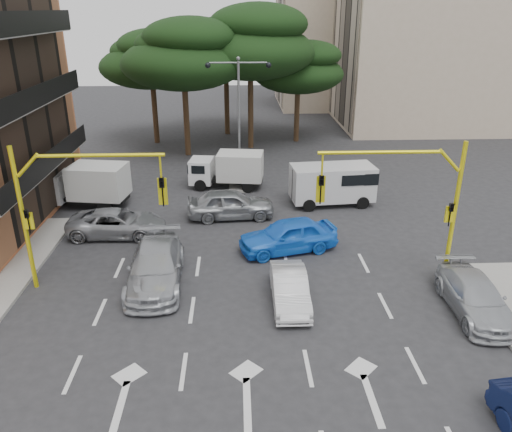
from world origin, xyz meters
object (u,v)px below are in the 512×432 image
at_px(street_lamp_center, 239,97).
at_px(box_truck_a, 84,186).
at_px(signal_mast_left, 67,199).
at_px(car_silver_parked, 475,297).
at_px(car_blue_compact, 288,235).
at_px(car_white_hatch, 290,289).
at_px(car_silver_cross_a, 117,223).
at_px(car_silver_cross_b, 231,204).
at_px(signal_mast_right, 413,194).
at_px(box_truck_b, 227,170).
at_px(car_silver_wagon, 155,267).
at_px(van_white, 332,185).

bearing_deg(street_lamp_center, box_truck_a, -151.43).
height_order(signal_mast_left, car_silver_parked, signal_mast_left).
relative_size(car_blue_compact, box_truck_a, 0.91).
xyz_separation_m(car_white_hatch, car_silver_cross_a, (-8.08, 6.64, 0.04)).
bearing_deg(car_silver_cross_b, car_blue_compact, -150.74).
height_order(street_lamp_center, box_truck_a, street_lamp_center).
xyz_separation_m(signal_mast_right, car_silver_cross_b, (-7.36, 7.10, -3.08)).
xyz_separation_m(car_silver_cross_b, box_truck_a, (-8.44, 2.01, 0.46)).
distance_m(signal_mast_left, car_silver_cross_a, 5.97).
distance_m(street_lamp_center, box_truck_b, 4.74).
distance_m(signal_mast_left, car_blue_compact, 9.93).
bearing_deg(car_silver_cross_b, box_truck_a, 72.73).
relative_size(signal_mast_right, street_lamp_center, 0.77).
bearing_deg(street_lamp_center, car_silver_parked, -62.28).
bearing_deg(car_blue_compact, street_lamp_center, 175.93).
bearing_deg(box_truck_a, signal_mast_right, -111.10).
height_order(car_white_hatch, car_silver_wagon, car_silver_wagon).
xyz_separation_m(signal_mast_right, van_white, (-1.46, 8.97, -2.70)).
xyz_separation_m(car_blue_compact, box_truck_b, (-2.98, 9.20, 0.36)).
height_order(car_silver_cross_b, box_truck_a, box_truck_a).
height_order(signal_mast_left, car_silver_cross_b, signal_mast_left).
distance_m(signal_mast_left, car_white_hatch, 9.33).
relative_size(car_blue_compact, car_silver_parked, 1.01).
distance_m(car_white_hatch, car_blue_compact, 4.57).
relative_size(car_silver_cross_b, box_truck_a, 0.92).
distance_m(car_silver_cross_a, car_silver_parked, 16.79).
bearing_deg(van_white, car_silver_cross_a, -76.67).
relative_size(car_white_hatch, box_truck_a, 0.75).
height_order(signal_mast_right, car_silver_wagon, signal_mast_right).
xyz_separation_m(van_white, box_truck_b, (-6.16, 3.15, -0.03)).
bearing_deg(car_silver_parked, car_silver_cross_b, 135.20).
height_order(car_white_hatch, car_silver_parked, car_silver_parked).
bearing_deg(car_silver_cross_a, car_silver_parked, -115.40).
height_order(car_white_hatch, car_blue_compact, car_blue_compact).
distance_m(signal_mast_right, car_silver_wagon, 10.89).
bearing_deg(car_silver_cross_a, car_white_hatch, -128.03).
bearing_deg(signal_mast_right, box_truck_a, 150.05).
xyz_separation_m(signal_mast_left, car_silver_cross_a, (0.51, 5.01, -3.21)).
distance_m(street_lamp_center, car_silver_wagon, 15.11).
relative_size(car_silver_cross_b, car_silver_parked, 1.03).
xyz_separation_m(signal_mast_left, box_truck_b, (5.99, 12.12, -2.73)).
bearing_deg(box_truck_b, car_silver_parked, -139.48).
relative_size(street_lamp_center, box_truck_a, 1.51).
bearing_deg(car_silver_wagon, signal_mast_right, -3.10).
height_order(signal_mast_right, box_truck_b, signal_mast_right).
height_order(car_silver_cross_b, car_silver_parked, car_silver_cross_b).
bearing_deg(car_silver_cross_b, car_silver_parked, -140.07).
bearing_deg(car_blue_compact, car_silver_parked, 34.88).
relative_size(car_silver_cross_b, box_truck_b, 1.01).
bearing_deg(box_truck_b, car_white_hatch, -161.72).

